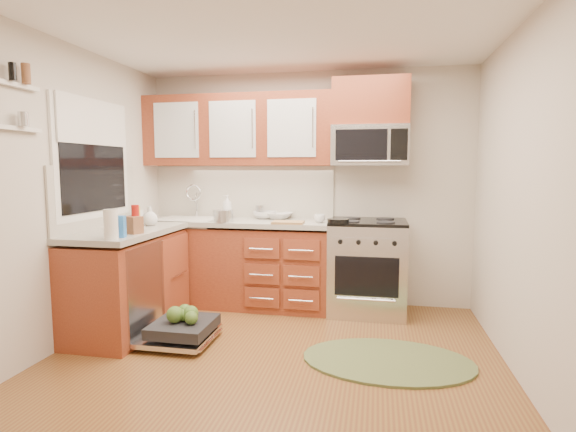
% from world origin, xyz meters
% --- Properties ---
extents(floor, '(3.50, 3.50, 0.00)m').
position_xyz_m(floor, '(0.00, 0.00, 0.00)').
color(floor, brown).
rests_on(floor, ground).
extents(ceiling, '(3.50, 3.50, 0.00)m').
position_xyz_m(ceiling, '(0.00, 0.00, 2.50)').
color(ceiling, white).
rests_on(ceiling, ground).
extents(wall_back, '(3.50, 0.04, 2.50)m').
position_xyz_m(wall_back, '(0.00, 1.75, 1.25)').
color(wall_back, beige).
rests_on(wall_back, ground).
extents(wall_front, '(3.50, 0.04, 2.50)m').
position_xyz_m(wall_front, '(0.00, -1.75, 1.25)').
color(wall_front, beige).
rests_on(wall_front, ground).
extents(wall_left, '(0.04, 3.50, 2.50)m').
position_xyz_m(wall_left, '(-1.75, 0.00, 1.25)').
color(wall_left, beige).
rests_on(wall_left, ground).
extents(wall_right, '(0.04, 3.50, 2.50)m').
position_xyz_m(wall_right, '(1.75, 0.00, 1.25)').
color(wall_right, beige).
rests_on(wall_right, ground).
extents(base_cabinet_back, '(2.05, 0.60, 0.85)m').
position_xyz_m(base_cabinet_back, '(-0.73, 1.45, 0.42)').
color(base_cabinet_back, maroon).
rests_on(base_cabinet_back, ground).
extents(base_cabinet_left, '(0.60, 1.25, 0.85)m').
position_xyz_m(base_cabinet_left, '(-1.45, 0.52, 0.42)').
color(base_cabinet_left, maroon).
rests_on(base_cabinet_left, ground).
extents(countertop_back, '(2.07, 0.64, 0.05)m').
position_xyz_m(countertop_back, '(-0.72, 1.44, 0.90)').
color(countertop_back, '#A39F95').
rests_on(countertop_back, base_cabinet_back).
extents(countertop_left, '(0.64, 1.27, 0.05)m').
position_xyz_m(countertop_left, '(-1.44, 0.53, 0.90)').
color(countertop_left, '#A39F95').
rests_on(countertop_left, base_cabinet_left).
extents(backsplash_back, '(2.05, 0.02, 0.57)m').
position_xyz_m(backsplash_back, '(-0.73, 1.74, 1.21)').
color(backsplash_back, '#B4ADA1').
rests_on(backsplash_back, ground).
extents(backsplash_left, '(0.02, 1.25, 0.57)m').
position_xyz_m(backsplash_left, '(-1.74, 0.52, 1.21)').
color(backsplash_left, '#B4ADA1').
rests_on(backsplash_left, ground).
extents(upper_cabinets, '(2.05, 0.35, 0.75)m').
position_xyz_m(upper_cabinets, '(-0.73, 1.57, 1.88)').
color(upper_cabinets, maroon).
rests_on(upper_cabinets, ground).
extents(cabinet_over_mw, '(0.76, 0.35, 0.47)m').
position_xyz_m(cabinet_over_mw, '(0.68, 1.57, 2.13)').
color(cabinet_over_mw, maroon).
rests_on(cabinet_over_mw, ground).
extents(range, '(0.76, 0.64, 0.95)m').
position_xyz_m(range, '(0.68, 1.43, 0.47)').
color(range, silver).
rests_on(range, ground).
extents(microwave, '(0.76, 0.38, 0.40)m').
position_xyz_m(microwave, '(0.68, 1.55, 1.70)').
color(microwave, silver).
rests_on(microwave, ground).
extents(sink, '(0.62, 0.50, 0.26)m').
position_xyz_m(sink, '(-1.25, 1.42, 0.80)').
color(sink, white).
rests_on(sink, ground).
extents(dishwasher, '(0.70, 0.60, 0.20)m').
position_xyz_m(dishwasher, '(-0.86, 0.30, 0.10)').
color(dishwasher, silver).
rests_on(dishwasher, ground).
extents(window, '(0.03, 1.05, 1.05)m').
position_xyz_m(window, '(-1.74, 0.50, 1.55)').
color(window, white).
rests_on(window, ground).
extents(window_blind, '(0.02, 0.96, 0.40)m').
position_xyz_m(window_blind, '(-1.71, 0.50, 1.88)').
color(window_blind, white).
rests_on(window_blind, ground).
extents(shelf_upper, '(0.04, 0.40, 0.03)m').
position_xyz_m(shelf_upper, '(-1.72, -0.35, 2.05)').
color(shelf_upper, white).
rests_on(shelf_upper, ground).
extents(shelf_lower, '(0.04, 0.40, 0.03)m').
position_xyz_m(shelf_lower, '(-1.72, -0.35, 1.75)').
color(shelf_lower, white).
rests_on(shelf_lower, ground).
extents(rug, '(1.49, 1.18, 0.02)m').
position_xyz_m(rug, '(0.87, 0.25, 0.01)').
color(rug, '#535E35').
rests_on(rug, ground).
extents(skillet, '(0.26, 0.26, 0.04)m').
position_xyz_m(skillet, '(0.40, 1.18, 0.97)').
color(skillet, black).
rests_on(skillet, range).
extents(stock_pot, '(0.27, 0.27, 0.13)m').
position_xyz_m(stock_pot, '(-0.78, 1.22, 0.99)').
color(stock_pot, silver).
rests_on(stock_pot, countertop_back).
extents(cutting_board, '(0.31, 0.20, 0.02)m').
position_xyz_m(cutting_board, '(-0.10, 1.22, 0.94)').
color(cutting_board, '#A17849').
rests_on(cutting_board, countertop_back).
extents(canister, '(0.09, 0.09, 0.14)m').
position_xyz_m(canister, '(-0.51, 1.65, 1.00)').
color(canister, silver).
rests_on(canister, countertop_back).
extents(paper_towel_roll, '(0.14, 0.14, 0.23)m').
position_xyz_m(paper_towel_roll, '(-1.25, -0.02, 1.04)').
color(paper_towel_roll, white).
rests_on(paper_towel_roll, countertop_left).
extents(mustard_bottle, '(0.08, 0.08, 0.21)m').
position_xyz_m(mustard_bottle, '(-1.36, 0.55, 1.03)').
color(mustard_bottle, gold).
rests_on(mustard_bottle, countertop_left).
extents(red_bottle, '(0.08, 0.08, 0.24)m').
position_xyz_m(red_bottle, '(-1.25, 0.34, 1.04)').
color(red_bottle, '#A5140D').
rests_on(red_bottle, countertop_left).
extents(wooden_box, '(0.17, 0.15, 0.14)m').
position_xyz_m(wooden_box, '(-1.25, 0.30, 1.00)').
color(wooden_box, brown).
rests_on(wooden_box, countertop_left).
extents(blue_carton, '(0.12, 0.08, 0.17)m').
position_xyz_m(blue_carton, '(-1.25, 0.08, 1.01)').
color(blue_carton, blue).
rests_on(blue_carton, countertop_left).
extents(bowl_a, '(0.33, 0.33, 0.07)m').
position_xyz_m(bowl_a, '(-0.28, 1.60, 0.96)').
color(bowl_a, '#999999').
rests_on(bowl_a, countertop_back).
extents(bowl_b, '(0.32, 0.32, 0.08)m').
position_xyz_m(bowl_b, '(-0.43, 1.60, 0.96)').
color(bowl_b, '#999999').
rests_on(bowl_b, countertop_back).
extents(cup, '(0.11, 0.11, 0.09)m').
position_xyz_m(cup, '(0.20, 1.35, 0.97)').
color(cup, '#999999').
rests_on(cup, countertop_back).
extents(soap_bottle_a, '(0.13, 0.13, 0.26)m').
position_xyz_m(soap_bottle_a, '(-0.81, 1.46, 1.06)').
color(soap_bottle_a, '#999999').
rests_on(soap_bottle_a, countertop_back).
extents(soap_bottle_b, '(0.09, 0.09, 0.18)m').
position_xyz_m(soap_bottle_b, '(-1.62, 1.02, 1.02)').
color(soap_bottle_b, '#999999').
rests_on(soap_bottle_b, countertop_left).
extents(soap_bottle_c, '(0.15, 0.15, 0.19)m').
position_xyz_m(soap_bottle_c, '(-1.37, 0.81, 1.02)').
color(soap_bottle_c, '#999999').
rests_on(soap_bottle_c, countertop_left).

